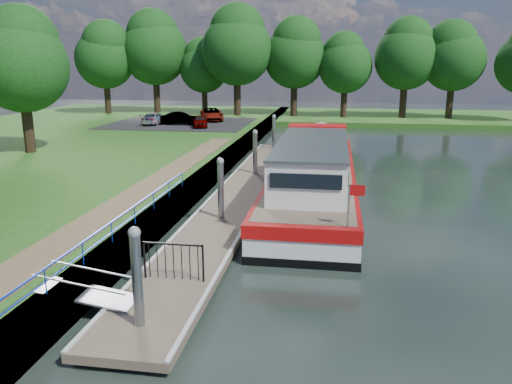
% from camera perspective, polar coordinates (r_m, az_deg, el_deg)
% --- Properties ---
extents(ground, '(160.00, 160.00, 0.00)m').
position_cam_1_polar(ground, '(13.64, -12.20, -15.06)').
color(ground, black).
rests_on(ground, ground).
extents(bank_edge, '(1.10, 90.00, 0.78)m').
position_cam_1_polar(bank_edge, '(27.68, -6.14, 1.28)').
color(bank_edge, '#473D2D').
rests_on(bank_edge, ground).
extents(far_bank, '(60.00, 18.00, 0.60)m').
position_cam_1_polar(far_bank, '(63.76, 15.80, 8.17)').
color(far_bank, '#224F16').
rests_on(far_bank, ground).
extents(footpath, '(1.60, 40.00, 0.05)m').
position_cam_1_polar(footpath, '(21.81, -15.65, -1.66)').
color(footpath, brown).
rests_on(footpath, riverbank).
extents(carpark, '(14.00, 12.00, 0.06)m').
position_cam_1_polar(carpark, '(51.75, -8.66, 7.78)').
color(carpark, black).
rests_on(carpark, riverbank).
extents(blue_fence, '(0.04, 18.04, 0.72)m').
position_cam_1_polar(blue_fence, '(16.67, -17.63, -4.91)').
color(blue_fence, '#0C2DBF').
rests_on(blue_fence, riverbank).
extents(pontoon, '(2.50, 30.00, 0.56)m').
position_cam_1_polar(pontoon, '(25.28, -1.71, -0.39)').
color(pontoon, brown).
rests_on(pontoon, ground).
extents(mooring_piles, '(0.30, 27.30, 3.55)m').
position_cam_1_polar(mooring_piles, '(25.02, -1.73, 2.04)').
color(mooring_piles, gray).
rests_on(mooring_piles, ground).
extents(gangway, '(2.58, 1.00, 0.92)m').
position_cam_1_polar(gangway, '(14.48, -18.59, -10.92)').
color(gangway, '#A5A8AD').
rests_on(gangway, ground).
extents(gate_panel, '(1.85, 0.05, 1.15)m').
position_cam_1_polar(gate_panel, '(15.01, -9.43, -7.23)').
color(gate_panel, black).
rests_on(gate_panel, ground).
extents(barge, '(4.36, 21.15, 4.78)m').
position_cam_1_polar(barge, '(26.56, 6.71, 2.25)').
color(barge, black).
rests_on(barge, ground).
extents(horizon_trees, '(54.38, 10.03, 12.87)m').
position_cam_1_polar(horizon_trees, '(60.02, 3.20, 15.64)').
color(horizon_trees, '#332316').
rests_on(horizon_trees, ground).
extents(bank_tree_a, '(6.12, 6.12, 9.72)m').
position_cam_1_polar(bank_tree_a, '(37.27, -25.25, 13.68)').
color(bank_tree_a, '#332316').
rests_on(bank_tree_a, riverbank).
extents(car_a, '(2.14, 3.51, 1.12)m').
position_cam_1_polar(car_a, '(48.03, -6.39, 8.05)').
color(car_a, '#999999').
rests_on(car_a, carpark).
extents(car_b, '(3.75, 1.46, 1.22)m').
position_cam_1_polar(car_b, '(50.34, -8.64, 8.33)').
color(car_b, '#999999').
rests_on(car_b, carpark).
extents(car_c, '(1.87, 3.99, 1.13)m').
position_cam_1_polar(car_c, '(51.05, -11.47, 8.23)').
color(car_c, '#999999').
rests_on(car_c, carpark).
extents(car_d, '(3.54, 5.18, 1.32)m').
position_cam_1_polar(car_d, '(53.48, -5.08, 8.83)').
color(car_d, '#999999').
rests_on(car_d, carpark).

